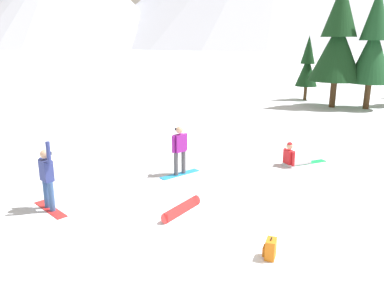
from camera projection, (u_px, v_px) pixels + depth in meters
The scene contains 9 objects.
ground_plane at pixel (186, 235), 9.21m from camera, with size 800.00×800.00×0.00m, color silver.
snowboarder_foreground at pixel (47, 178), 10.35m from camera, with size 1.40×1.00×1.98m.
snowboarder_midground at pixel (180, 150), 13.07m from camera, with size 1.13×1.39×1.70m.
snowboarder_background at pixel (293, 157), 14.19m from camera, with size 1.62×1.38×0.91m.
loose_snowboard_near_left at pixel (181, 208), 10.36m from camera, with size 0.72×1.63×0.25m.
backpack_orange at pixel (270, 249), 8.22m from camera, with size 0.29×0.34×0.47m.
pine_tree_leaning at pixel (338, 40), 25.06m from camera, with size 3.47×3.47×8.07m.
pine_tree_twin at pixel (373, 43), 24.48m from camera, with size 2.74×2.74×7.70m.
pine_tree_young at pixel (307, 65), 28.60m from camera, with size 1.61×1.61×4.72m.
Camera 1 is at (2.24, -7.99, 4.56)m, focal length 36.15 mm.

